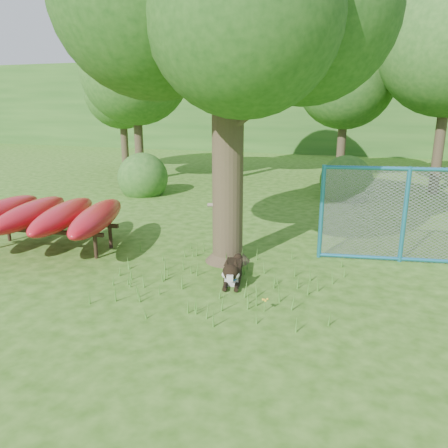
% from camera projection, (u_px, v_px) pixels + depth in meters
% --- Properties ---
extents(ground, '(80.00, 80.00, 0.00)m').
position_uv_depth(ground, '(191.00, 297.00, 7.50)').
color(ground, '#275310').
rests_on(ground, ground).
extents(wooden_post, '(0.39, 0.15, 1.43)m').
position_uv_depth(wooden_post, '(217.00, 227.00, 8.96)').
color(wooden_post, '#6D5F52').
rests_on(wooden_post, ground).
extents(kayak_rack, '(3.84, 3.42, 1.05)m').
position_uv_depth(kayak_rack, '(47.00, 215.00, 9.73)').
color(kayak_rack, black).
rests_on(kayak_rack, ground).
extents(husky_dog, '(0.51, 1.28, 0.57)m').
position_uv_depth(husky_dog, '(233.00, 272.00, 8.06)').
color(husky_dog, black).
rests_on(husky_dog, ground).
extents(fence_section, '(3.38, 0.64, 3.33)m').
position_uv_depth(fence_section, '(405.00, 215.00, 8.90)').
color(fence_section, teal).
rests_on(fence_section, ground).
extents(wildflower_clump, '(0.11, 0.10, 0.24)m').
position_uv_depth(wildflower_clump, '(265.00, 301.00, 6.91)').
color(wildflower_clump, '#48812A').
rests_on(wildflower_clump, ground).
extents(bg_tree_a, '(4.40, 4.40, 6.70)m').
position_uv_depth(bg_tree_a, '(135.00, 70.00, 17.41)').
color(bg_tree_a, '#382E1E').
rests_on(bg_tree_a, ground).
extents(bg_tree_b, '(5.20, 5.20, 8.22)m').
position_uv_depth(bg_tree_b, '(234.00, 42.00, 17.87)').
color(bg_tree_b, '#382E1E').
rests_on(bg_tree_b, ground).
extents(bg_tree_c, '(4.00, 4.00, 6.12)m').
position_uv_depth(bg_tree_c, '(346.00, 80.00, 17.80)').
color(bg_tree_c, '#382E1E').
rests_on(bg_tree_c, ground).
extents(bg_tree_f, '(3.60, 3.60, 5.55)m').
position_uv_depth(bg_tree_f, '(122.00, 92.00, 21.12)').
color(bg_tree_f, '#382E1E').
rests_on(bg_tree_f, ground).
extents(shrub_left, '(1.80, 1.80, 1.80)m').
position_uv_depth(shrub_left, '(144.00, 194.00, 15.88)').
color(shrub_left, '#27581C').
rests_on(shrub_left, ground).
extents(shrub_mid, '(1.80, 1.80, 1.80)m').
position_uv_depth(shrub_mid, '(345.00, 199.00, 15.10)').
color(shrub_mid, '#27581C').
rests_on(shrub_mid, ground).
extents(wooded_hillside, '(80.00, 12.00, 6.00)m').
position_uv_depth(wooded_hillside, '(336.00, 106.00, 32.26)').
color(wooded_hillside, '#27581C').
rests_on(wooded_hillside, ground).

